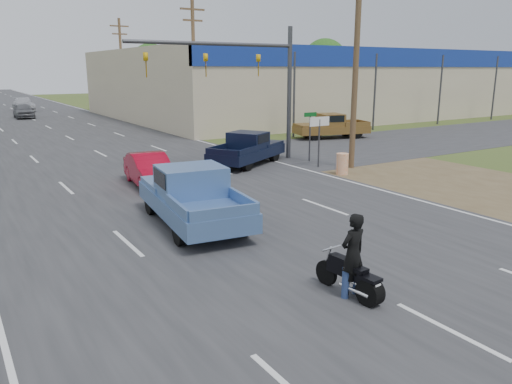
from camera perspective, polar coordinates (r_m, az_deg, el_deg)
ground at (r=10.46m, az=21.20°, el=-14.60°), size 200.00×200.00×0.00m
main_road at (r=46.16m, az=-22.64°, el=6.85°), size 15.00×180.00×0.02m
cross_road at (r=24.96m, az=-13.75°, el=2.37°), size 120.00×10.00×0.02m
dirt_verge at (r=24.57m, az=18.14°, el=1.89°), size 8.00×18.00×0.01m
big_box_store at (r=60.14m, az=9.28°, el=12.28°), size 50.00×28.10×6.60m
utility_pole_1 at (r=25.06m, az=11.37°, el=14.76°), size 2.00×0.28×10.00m
utility_pole_2 at (r=40.12m, az=-7.11°, el=14.50°), size 2.00×0.28×10.00m
utility_pole_3 at (r=56.91m, az=-15.11°, el=13.93°), size 2.00×0.28×10.00m
tree_3 at (r=97.94m, az=7.84°, el=14.57°), size 8.40×8.40×10.40m
tree_5 at (r=107.11m, az=-11.97°, el=14.17°), size 7.98×7.98×9.88m
barrel_0 at (r=23.70m, az=9.83°, el=3.17°), size 0.56×0.56×1.00m
barrel_1 at (r=30.66m, az=-0.28°, el=5.79°), size 0.56×0.56×1.00m
lane_sign at (r=25.12m, az=7.25°, el=7.10°), size 1.20×0.08×2.52m
street_name_sign at (r=26.68m, az=6.18°, el=6.89°), size 0.80×0.08×2.61m
signal_mast at (r=26.02m, az=-1.05°, el=13.84°), size 9.12×0.40×7.00m
red_convertible at (r=21.49m, az=-12.03°, el=2.45°), size 1.87×4.23×1.35m
motorcycle at (r=11.11m, az=11.01°, el=-9.73°), size 0.58×1.88×0.96m
rider at (r=10.95m, az=10.99°, el=-7.42°), size 0.68×0.48×1.79m
blue_pickup at (r=15.95m, az=-7.40°, el=-0.31°), size 2.84×5.86×1.87m
navy_pickup at (r=25.87m, az=-0.89°, el=5.05°), size 5.35×4.20×1.68m
brown_pickup at (r=36.17m, az=8.43°, el=7.48°), size 5.59×3.35×1.74m
distant_car_grey at (r=55.84m, az=-25.03°, el=8.41°), size 1.86×4.37×1.47m
distant_car_silver at (r=65.14m, az=-25.03°, el=9.05°), size 2.34×5.39×1.54m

